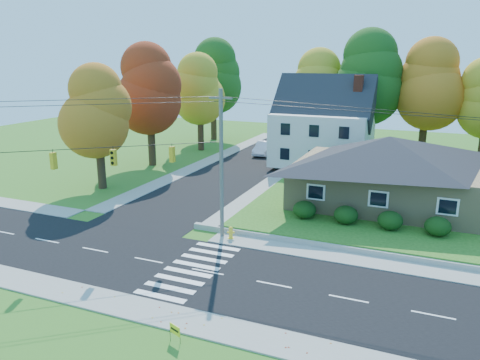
{
  "coord_description": "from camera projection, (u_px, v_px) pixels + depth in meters",
  "views": [
    {
      "loc": [
        11.2,
        -21.88,
        11.95
      ],
      "look_at": [
        -1.35,
        8.0,
        3.36
      ],
      "focal_mm": 35.0,
      "sensor_mm": 36.0,
      "label": 1
    }
  ],
  "objects": [
    {
      "name": "ground",
      "position": [
        208.0,
        272.0,
        26.75
      ],
      "size": [
        120.0,
        120.0,
        0.0
      ],
      "primitive_type": "plane",
      "color": "#3D7923"
    },
    {
      "name": "tree_west_1",
      "position": [
        149.0,
        89.0,
        50.93
      ],
      "size": [
        7.28,
        7.28,
        13.56
      ],
      "color": "#3F2A19",
      "rests_on": "ground"
    },
    {
      "name": "tree_west_0",
      "position": [
        97.0,
        111.0,
        41.98
      ],
      "size": [
        6.16,
        6.16,
        11.47
      ],
      "color": "#3F2A19",
      "rests_on": "ground"
    },
    {
      "name": "colonial_house",
      "position": [
        323.0,
        127.0,
        50.52
      ],
      "size": [
        10.4,
        8.4,
        9.6
      ],
      "color": "silver",
      "rests_on": "lawn"
    },
    {
      "name": "road_main",
      "position": [
        208.0,
        272.0,
        26.75
      ],
      "size": [
        90.0,
        8.0,
        0.02
      ],
      "primitive_type": "cube",
      "color": "black",
      "rests_on": "ground"
    },
    {
      "name": "sidewalk_north",
      "position": [
        241.0,
        241.0,
        31.2
      ],
      "size": [
        90.0,
        2.0,
        0.08
      ],
      "primitive_type": "cube",
      "color": "#9C9A90",
      "rests_on": "ground"
    },
    {
      "name": "tree_lot_1",
      "position": [
        371.0,
        78.0,
        52.2
      ],
      "size": [
        7.84,
        7.84,
        14.6
      ],
      "color": "#3F2A19",
      "rests_on": "lawn"
    },
    {
      "name": "hedge_row",
      "position": [
        368.0,
        217.0,
        32.39
      ],
      "size": [
        10.7,
        1.7,
        1.27
      ],
      "color": "#163A10",
      "rests_on": "lawn"
    },
    {
      "name": "tree_west_3",
      "position": [
        213.0,
        77.0,
        67.18
      ],
      "size": [
        7.84,
        7.84,
        14.6
      ],
      "color": "#3F2A19",
      "rests_on": "ground"
    },
    {
      "name": "yard_sign",
      "position": [
        175.0,
        330.0,
        20.02
      ],
      "size": [
        0.64,
        0.27,
        0.84
      ],
      "color": "black",
      "rests_on": "ground"
    },
    {
      "name": "lawn",
      "position": [
        450.0,
        196.0,
        40.54
      ],
      "size": [
        30.0,
        30.0,
        0.5
      ],
      "primitive_type": "cube",
      "color": "#3D7923",
      "rests_on": "ground"
    },
    {
      "name": "tree_west_2",
      "position": [
        200.0,
        90.0,
        59.63
      ],
      "size": [
        6.72,
        6.72,
        12.51
      ],
      "color": "#3F2A19",
      "rests_on": "ground"
    },
    {
      "name": "fire_hydrant",
      "position": [
        231.0,
        233.0,
        31.4
      ],
      "size": [
        0.52,
        0.41,
        0.92
      ],
      "color": "yellow",
      "rests_on": "ground"
    },
    {
      "name": "road_cross",
      "position": [
        247.0,
        165.0,
        52.91
      ],
      "size": [
        8.0,
        44.0,
        0.02
      ],
      "primitive_type": "cube",
      "color": "black",
      "rests_on": "ground"
    },
    {
      "name": "ranch_house",
      "position": [
        387.0,
        169.0,
        37.18
      ],
      "size": [
        14.6,
        10.6,
        5.4
      ],
      "color": "tan",
      "rests_on": "lawn"
    },
    {
      "name": "white_car",
      "position": [
        264.0,
        148.0,
        58.46
      ],
      "size": [
        2.19,
        5.05,
        1.62
      ],
      "primitive_type": "imported",
      "rotation": [
        0.0,
        0.0,
        0.1
      ],
      "color": "silver",
      "rests_on": "road_cross"
    },
    {
      "name": "tree_lot_2",
      "position": [
        428.0,
        85.0,
        51.01
      ],
      "size": [
        7.28,
        7.28,
        13.56
      ],
      "color": "#3F2A19",
      "rests_on": "lawn"
    },
    {
      "name": "traffic_infrastructure",
      "position": [
        214.0,
        179.0,
        26.69
      ],
      "size": [
        38.1,
        10.66,
        10.0
      ],
      "color": "#666059",
      "rests_on": "ground"
    },
    {
      "name": "sidewalk_south",
      "position": [
        161.0,
        314.0,
        22.29
      ],
      "size": [
        90.0,
        2.0,
        0.08
      ],
      "primitive_type": "cube",
      "color": "#9C9A90",
      "rests_on": "ground"
    },
    {
      "name": "tree_lot_0",
      "position": [
        319.0,
        88.0,
        55.67
      ],
      "size": [
        6.72,
        6.72,
        12.51
      ],
      "color": "#3F2A19",
      "rests_on": "lawn"
    }
  ]
}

